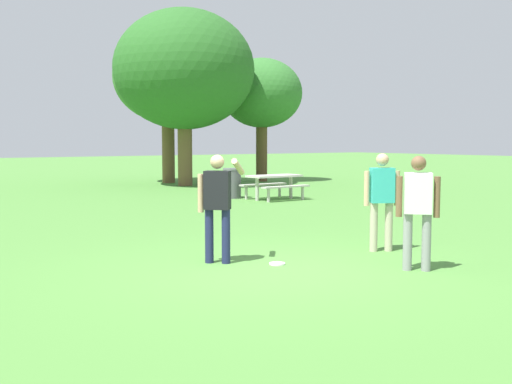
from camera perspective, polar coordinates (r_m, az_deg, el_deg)
ground_plane at (r=8.84m, az=0.99°, el=-7.31°), size 120.00×120.00×0.00m
person_thrower at (r=8.99m, az=14.78°, el=-1.18°), size 0.46×0.46×1.64m
person_catcher at (r=9.26m, az=-3.58°, el=-0.74°), size 0.84×0.47×1.64m
person_bystander at (r=10.43m, az=11.59°, el=-0.30°), size 0.55×0.37×1.64m
frisbee at (r=9.26m, az=1.98°, el=-6.67°), size 0.24×0.24×0.03m
picnic_table_near at (r=19.16m, az=1.71°, el=0.97°), size 1.72×1.45×0.77m
trash_can_beside_table at (r=19.63m, az=-2.22°, el=0.83°), size 0.59×0.59×0.96m
tree_far_right at (r=25.27m, az=-6.68°, el=11.18°), size 5.65×5.65×7.08m
tree_slender_mid at (r=27.03m, az=-8.22°, el=10.49°), size 4.64×4.64×6.54m
tree_back_left at (r=27.73m, az=0.53°, el=9.08°), size 3.63×3.63×5.49m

